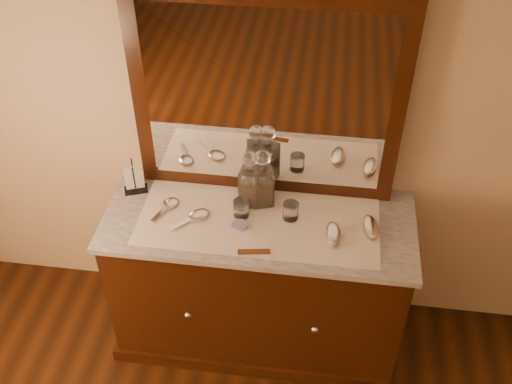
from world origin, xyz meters
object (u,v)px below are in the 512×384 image
pin_dish (240,225)px  hand_mirror_outer (168,205)px  decanter_right (262,183)px  dresser_cabinet (259,282)px  brush_far (371,228)px  brush_near (333,234)px  decanter_left (250,184)px  comb (254,252)px  mirror_frame (267,98)px  hand_mirror_inner (195,217)px  napkin_rack (134,179)px

pin_dish → hand_mirror_outer: 0.36m
pin_dish → decanter_right: (0.08, 0.18, 0.11)m
dresser_cabinet → hand_mirror_outer: size_ratio=7.29×
decanter_right → brush_far: size_ratio=1.97×
decanter_right → brush_near: 0.40m
brush_far → hand_mirror_outer: 0.94m
decanter_left → brush_near: size_ratio=1.97×
comb → brush_far: bearing=13.2°
mirror_frame → decanter_left: 0.41m
dresser_cabinet → brush_far: (0.51, -0.01, 0.46)m
brush_far → hand_mirror_inner: 0.80m
mirror_frame → brush_far: (0.51, -0.26, -0.48)m
comb → hand_mirror_inner: 0.35m
pin_dish → brush_near: size_ratio=0.49×
comb → napkin_rack: size_ratio=0.86×
decanter_right → decanter_left: bearing=-172.6°
brush_near → hand_mirror_outer: brush_near is taller
napkin_rack → brush_near: size_ratio=1.09×
brush_far → hand_mirror_inner: bearing=-178.4°
hand_mirror_inner → brush_far: bearing=1.6°
comb → decanter_left: decanter_left is taller
comb → decanter_left: size_ratio=0.47×
dresser_cabinet → decanter_left: (-0.05, 0.10, 0.56)m
decanter_right → dresser_cabinet: bearing=-90.5°
comb → brush_near: (0.34, 0.14, 0.02)m
napkin_rack → brush_far: 1.13m
dresser_cabinet → brush_near: size_ratio=9.17×
pin_dish → decanter_right: bearing=65.4°
hand_mirror_inner → brush_near: bearing=-3.9°
dresser_cabinet → pin_dish: 0.46m
decanter_left → hand_mirror_outer: size_ratio=1.57×
mirror_frame → decanter_right: (0.00, -0.13, -0.38)m
comb → brush_far: size_ratio=0.91×
comb → decanter_right: size_ratio=0.46×
hand_mirror_outer → hand_mirror_inner: bearing=-22.2°
napkin_rack → dresser_cabinet: bearing=-11.1°
mirror_frame → comb: 0.67m
mirror_frame → pin_dish: mirror_frame is taller
mirror_frame → pin_dish: 0.58m
dresser_cabinet → hand_mirror_inner: size_ratio=7.56×
pin_dish → dresser_cabinet: bearing=39.1°
mirror_frame → decanter_left: (-0.05, -0.14, -0.38)m
mirror_frame → brush_far: 0.74m
comb → hand_mirror_inner: bearing=140.2°
decanter_right → brush_far: (0.51, -0.13, -0.10)m
napkin_rack → hand_mirror_outer: napkin_rack is taller
decanter_left → hand_mirror_inner: size_ratio=1.62×
decanter_right → brush_far: 0.53m
dresser_cabinet → decanter_left: decanter_left is taller
pin_dish → hand_mirror_inner: 0.21m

